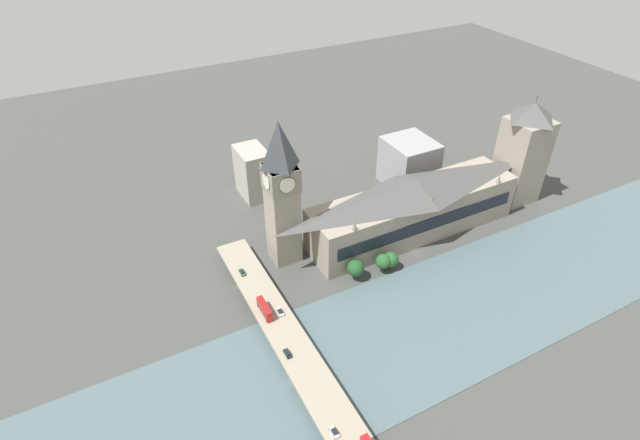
# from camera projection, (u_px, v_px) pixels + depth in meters

# --- Properties ---
(ground_plane) EXTENTS (600.00, 600.00, 0.00)m
(ground_plane) POSITION_uv_depth(u_px,v_px,m) (416.00, 254.00, 235.24)
(ground_plane) COLOR #424442
(river_water) EXTENTS (62.47, 360.00, 0.30)m
(river_water) POSITION_uv_depth(u_px,v_px,m) (470.00, 304.00, 208.52)
(river_water) COLOR #4C6066
(river_water) RESTS_ON ground_plane
(parliament_hall) EXTENTS (25.34, 107.33, 30.34)m
(parliament_hall) POSITION_uv_depth(u_px,v_px,m) (414.00, 206.00, 240.42)
(parliament_hall) COLOR gray
(parliament_hall) RESTS_ON ground_plane
(clock_tower) EXTENTS (13.63, 13.63, 68.76)m
(clock_tower) POSITION_uv_depth(u_px,v_px,m) (282.00, 192.00, 212.11)
(clock_tower) COLOR gray
(clock_tower) RESTS_ON ground_plane
(victoria_tower) EXTENTS (19.79, 19.79, 58.70)m
(victoria_tower) POSITION_uv_depth(u_px,v_px,m) (522.00, 153.00, 258.62)
(victoria_tower) COLOR gray
(victoria_tower) RESTS_ON ground_plane
(road_bridge) EXTENTS (156.94, 13.69, 5.85)m
(road_bridge) POSITION_uv_depth(u_px,v_px,m) (305.00, 368.00, 176.87)
(road_bridge) COLOR gray
(road_bridge) RESTS_ON ground_plane
(double_decker_bus_rear) EXTENTS (11.00, 2.51, 4.93)m
(double_decker_bus_rear) POSITION_uv_depth(u_px,v_px,m) (265.00, 309.00, 194.92)
(double_decker_bus_rear) COLOR red
(double_decker_bus_rear) RESTS_ON road_bridge
(car_northbound_lead) EXTENTS (4.35, 1.91, 1.37)m
(car_northbound_lead) POSITION_uv_depth(u_px,v_px,m) (287.00, 353.00, 179.84)
(car_northbound_lead) COLOR black
(car_northbound_lead) RESTS_ON road_bridge
(car_northbound_mid) EXTENTS (4.32, 1.83, 1.32)m
(car_northbound_mid) POSITION_uv_depth(u_px,v_px,m) (334.00, 432.00, 155.26)
(car_northbound_mid) COLOR silver
(car_northbound_mid) RESTS_ON road_bridge
(car_northbound_tail) EXTENTS (4.61, 1.88, 1.31)m
(car_northbound_tail) POSITION_uv_depth(u_px,v_px,m) (242.00, 272.00, 215.02)
(car_northbound_tail) COLOR #2D5638
(car_northbound_tail) RESTS_ON road_bridge
(car_southbound_lead) EXTENTS (4.48, 1.94, 1.42)m
(car_southbound_lead) POSITION_uv_depth(u_px,v_px,m) (280.00, 312.00, 196.19)
(car_southbound_lead) COLOR silver
(car_southbound_lead) RESTS_ON road_bridge
(city_block_west) EXTENTS (27.10, 24.54, 26.64)m
(city_block_west) POSITION_uv_depth(u_px,v_px,m) (409.00, 163.00, 278.22)
(city_block_west) COLOR #939399
(city_block_west) RESTS_ON ground_plane
(city_block_center) EXTENTS (21.40, 14.43, 27.64)m
(city_block_center) POSITION_uv_depth(u_px,v_px,m) (253.00, 173.00, 268.53)
(city_block_center) COLOR #A39E93
(city_block_center) RESTS_ON ground_plane
(tree_embankment_near) EXTENTS (7.67, 7.67, 10.30)m
(tree_embankment_near) POSITION_uv_depth(u_px,v_px,m) (356.00, 268.00, 217.29)
(tree_embankment_near) COLOR brown
(tree_embankment_near) RESTS_ON ground_plane
(tree_embankment_mid) EXTENTS (6.94, 6.94, 9.74)m
(tree_embankment_mid) POSITION_uv_depth(u_px,v_px,m) (383.00, 261.00, 221.20)
(tree_embankment_mid) COLOR brown
(tree_embankment_mid) RESTS_ON ground_plane
(tree_embankment_far) EXTENTS (7.14, 7.14, 9.22)m
(tree_embankment_far) POSITION_uv_depth(u_px,v_px,m) (391.00, 260.00, 223.14)
(tree_embankment_far) COLOR brown
(tree_embankment_far) RESTS_ON ground_plane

